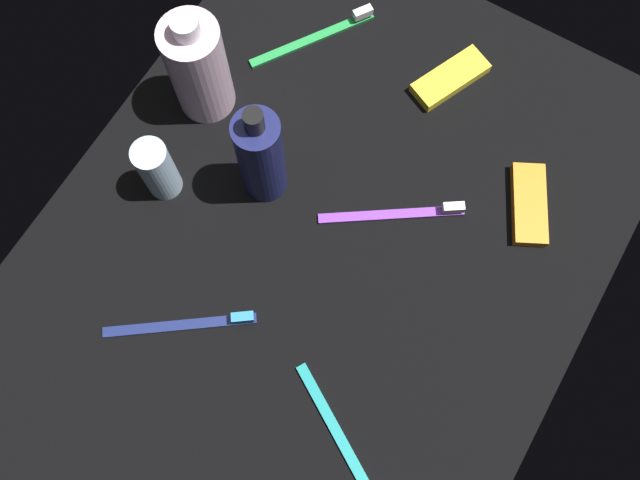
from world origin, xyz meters
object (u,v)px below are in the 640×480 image
at_px(bodywash_bottle, 198,68).
at_px(toothbrush_navy, 189,324).
at_px(snack_bar_yellow, 450,78).
at_px(toothbrush_purple, 401,213).
at_px(lotion_bottle, 261,156).
at_px(toothbrush_green, 320,34).
at_px(toothbrush_teal, 344,445).
at_px(deodorant_stick, 157,169).
at_px(snack_bar_orange, 529,204).

height_order(bodywash_bottle, toothbrush_navy, bodywash_bottle).
bearing_deg(snack_bar_yellow, toothbrush_purple, 33.77).
relative_size(toothbrush_purple, toothbrush_navy, 1.02).
relative_size(lotion_bottle, toothbrush_green, 1.14).
bearing_deg(lotion_bottle, toothbrush_teal, 47.56).
distance_m(deodorant_stick, toothbrush_teal, 0.38).
xyz_separation_m(toothbrush_purple, snack_bar_orange, (-0.09, 0.13, 0.00)).
height_order(toothbrush_navy, toothbrush_teal, same).
bearing_deg(deodorant_stick, toothbrush_navy, 43.60).
distance_m(snack_bar_orange, snack_bar_yellow, 0.20).
xyz_separation_m(toothbrush_teal, snack_bar_yellow, (-0.47, -0.11, 0.00)).
distance_m(bodywash_bottle, deodorant_stick, 0.13).
distance_m(deodorant_stick, toothbrush_purple, 0.30).
height_order(bodywash_bottle, deodorant_stick, bodywash_bottle).
bearing_deg(bodywash_bottle, toothbrush_purple, 87.70).
xyz_separation_m(toothbrush_navy, snack_bar_orange, (-0.34, 0.28, 0.00)).
bearing_deg(toothbrush_purple, deodorant_stick, -66.89).
height_order(snack_bar_orange, snack_bar_yellow, same).
relative_size(toothbrush_green, snack_bar_yellow, 1.51).
xyz_separation_m(lotion_bottle, deodorant_stick, (0.07, -0.11, -0.03)).
distance_m(toothbrush_purple, toothbrush_green, 0.27).
bearing_deg(toothbrush_purple, toothbrush_teal, 16.14).
bearing_deg(bodywash_bottle, toothbrush_navy, 29.61).
bearing_deg(snack_bar_yellow, lotion_bottle, -4.35).
height_order(deodorant_stick, toothbrush_teal, deodorant_stick).
bearing_deg(snack_bar_yellow, deodorant_stick, -13.38).
bearing_deg(deodorant_stick, lotion_bottle, 122.50).
relative_size(toothbrush_navy, toothbrush_green, 0.97).
relative_size(bodywash_bottle, snack_bar_yellow, 1.62).
height_order(lotion_bottle, snack_bar_orange, lotion_bottle).
bearing_deg(toothbrush_green, lotion_bottle, 13.08).
relative_size(deodorant_stick, toothbrush_teal, 0.59).
bearing_deg(lotion_bottle, toothbrush_green, -166.92).
bearing_deg(toothbrush_green, snack_bar_orange, 77.63).
bearing_deg(toothbrush_purple, toothbrush_navy, -30.51).
bearing_deg(toothbrush_purple, toothbrush_green, -127.69).
bearing_deg(snack_bar_yellow, toothbrush_navy, 9.70).
relative_size(deodorant_stick, toothbrush_navy, 0.63).
distance_m(bodywash_bottle, toothbrush_purple, 0.30).
height_order(lotion_bottle, toothbrush_purple, lotion_bottle).
xyz_separation_m(lotion_bottle, toothbrush_teal, (0.22, 0.24, -0.07)).
distance_m(deodorant_stick, toothbrush_green, 0.29).
xyz_separation_m(lotion_bottle, bodywash_bottle, (-0.06, -0.13, -0.00)).
bearing_deg(toothbrush_navy, lotion_bottle, -174.33).
distance_m(lotion_bottle, snack_bar_orange, 0.33).
distance_m(bodywash_bottle, toothbrush_navy, 0.31).
height_order(lotion_bottle, toothbrush_green, lotion_bottle).
xyz_separation_m(toothbrush_purple, toothbrush_navy, (0.25, -0.15, 0.00)).
relative_size(lotion_bottle, deodorant_stick, 1.86).
bearing_deg(toothbrush_teal, toothbrush_purple, -163.86).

